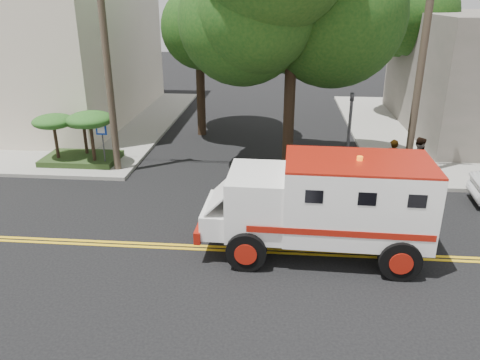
# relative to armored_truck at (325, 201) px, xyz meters

# --- Properties ---
(ground) EXTENTS (100.00, 100.00, 0.00)m
(ground) POSITION_rel_armored_truck_xyz_m (-2.49, -0.04, -1.64)
(ground) COLOR black
(ground) RESTS_ON ground
(sidewalk_nw) EXTENTS (17.00, 17.00, 0.15)m
(sidewalk_nw) POSITION_rel_armored_truck_xyz_m (-15.99, 13.46, -1.56)
(sidewalk_nw) COLOR gray
(sidewalk_nw) RESTS_ON ground
(utility_pole_left) EXTENTS (0.28, 0.28, 9.00)m
(utility_pole_left) POSITION_rel_armored_truck_xyz_m (-8.09, 5.96, 2.86)
(utility_pole_left) COLOR #382D23
(utility_pole_left) RESTS_ON ground
(utility_pole_right) EXTENTS (0.28, 0.28, 9.00)m
(utility_pole_right) POSITION_rel_armored_truck_xyz_m (3.81, 6.16, 2.86)
(utility_pole_right) COLOR #382D23
(utility_pole_right) RESTS_ON ground
(tree_left) EXTENTS (4.48, 4.20, 7.70)m
(tree_left) POSITION_rel_armored_truck_xyz_m (-5.16, 11.75, 4.09)
(tree_left) COLOR black
(tree_left) RESTS_ON ground
(tree_right) EXTENTS (4.80, 4.50, 8.20)m
(tree_right) POSITION_rel_armored_truck_xyz_m (6.36, 15.73, 4.46)
(tree_right) COLOR black
(tree_right) RESTS_ON ground
(traffic_signal) EXTENTS (0.15, 0.18, 3.60)m
(traffic_signal) POSITION_rel_armored_truck_xyz_m (1.31, 5.56, 0.59)
(traffic_signal) COLOR #3F3F42
(traffic_signal) RESTS_ON ground
(accessibility_sign) EXTENTS (0.45, 0.10, 2.02)m
(accessibility_sign) POSITION_rel_armored_truck_xyz_m (-8.69, 6.13, -0.27)
(accessibility_sign) COLOR #3F3F42
(accessibility_sign) RESTS_ON ground
(palm_planter) EXTENTS (3.52, 2.63, 2.36)m
(palm_planter) POSITION_rel_armored_truck_xyz_m (-9.92, 6.58, 0.01)
(palm_planter) COLOR #1E3314
(palm_planter) RESTS_ON sidewalk_nw
(armored_truck) EXTENTS (6.38, 2.71, 2.88)m
(armored_truck) POSITION_rel_armored_truck_xyz_m (0.00, 0.00, 0.00)
(armored_truck) COLOR white
(armored_truck) RESTS_ON ground
(pedestrian_a) EXTENTS (0.66, 0.46, 1.72)m
(pedestrian_a) POSITION_rel_armored_truck_xyz_m (3.01, 5.46, -0.63)
(pedestrian_a) COLOR gray
(pedestrian_a) RESTS_ON sidewalk_ne
(pedestrian_b) EXTENTS (1.13, 1.07, 1.84)m
(pedestrian_b) POSITION_rel_armored_truck_xyz_m (3.97, 5.46, -0.57)
(pedestrian_b) COLOR gray
(pedestrian_b) RESTS_ON sidewalk_ne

